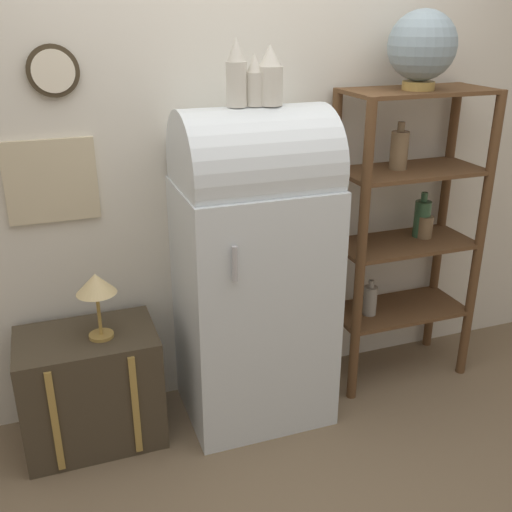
{
  "coord_description": "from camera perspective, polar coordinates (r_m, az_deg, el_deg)",
  "views": [
    {
      "loc": [
        -0.87,
        -2.17,
        1.91
      ],
      "look_at": [
        0.01,
        0.27,
        0.85
      ],
      "focal_mm": 42.0,
      "sensor_mm": 36.0,
      "label": 1
    }
  ],
  "objects": [
    {
      "name": "suitcase_trunk",
      "position": [
        2.97,
        -15.41,
        -12.0
      ],
      "size": [
        0.62,
        0.42,
        0.56
      ],
      "color": "#423828",
      "rests_on": "ground_plane"
    },
    {
      "name": "vase_center",
      "position": [
        2.6,
        -0.16,
        16.25
      ],
      "size": [
        0.07,
        0.07,
        0.21
      ],
      "color": "beige",
      "rests_on": "refrigerator"
    },
    {
      "name": "shelf_unit",
      "position": [
        3.22,
        14.06,
        3.11
      ],
      "size": [
        0.75,
        0.38,
        1.57
      ],
      "color": "brown",
      "rests_on": "ground_plane"
    },
    {
      "name": "wall_back",
      "position": [
        2.93,
        -2.32,
        11.25
      ],
      "size": [
        7.0,
        0.09,
        2.7
      ],
      "color": "silver",
      "rests_on": "ground_plane"
    },
    {
      "name": "globe",
      "position": [
        3.01,
        15.55,
        18.68
      ],
      "size": [
        0.32,
        0.32,
        0.36
      ],
      "color": "#AD8942",
      "rests_on": "shelf_unit"
    },
    {
      "name": "refrigerator",
      "position": [
        2.82,
        -0.2,
        -0.99
      ],
      "size": [
        0.69,
        0.59,
        1.54
      ],
      "color": "silver",
      "rests_on": "ground_plane"
    },
    {
      "name": "desk_lamp",
      "position": [
        2.68,
        -14.99,
        -2.91
      ],
      "size": [
        0.18,
        0.18,
        0.31
      ],
      "color": "#AD8942",
      "rests_on": "suitcase_trunk"
    },
    {
      "name": "vase_left",
      "position": [
        2.57,
        -1.89,
        16.88
      ],
      "size": [
        0.09,
        0.09,
        0.28
      ],
      "color": "beige",
      "rests_on": "refrigerator"
    },
    {
      "name": "ground_plane",
      "position": [
        3.02,
        1.63,
        -16.98
      ],
      "size": [
        12.0,
        12.0,
        0.0
      ],
      "primitive_type": "plane",
      "color": "#7A664C"
    },
    {
      "name": "vase_right",
      "position": [
        2.62,
        1.34,
        16.65
      ],
      "size": [
        0.11,
        0.11,
        0.25
      ],
      "color": "beige",
      "rests_on": "refrigerator"
    }
  ]
}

